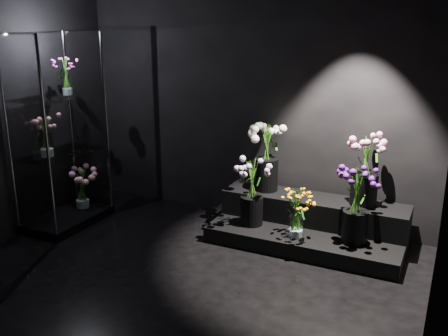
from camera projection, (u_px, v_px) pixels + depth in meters
The scene contains 13 objects.
floor at pixel (152, 298), 4.00m from camera, with size 4.00×4.00×0.00m, color black.
wall_back at pixel (251, 92), 5.33m from camera, with size 4.00×4.00×0.00m, color black.
wall_right at pixel (445, 159), 2.77m from camera, with size 4.00×4.00×0.00m, color black.
display_riser at pixel (309, 224), 5.02m from camera, with size 1.88×0.83×0.42m.
display_case at pixel (60, 132), 5.20m from camera, with size 0.55×0.92×2.03m.
bouquet_orange_bells at pixel (296, 213), 4.70m from camera, with size 0.30×0.30×0.47m.
bouquet_lilac at pixel (252, 188), 4.95m from camera, with size 0.38×0.38×0.68m.
bouquet_purple at pixel (356, 203), 4.54m from camera, with size 0.39×0.39×0.70m.
bouquet_cream_roses at pixel (267, 152), 5.16m from camera, with size 0.45×0.45×0.70m.
bouquet_pink_roses at pixel (366, 167), 4.75m from camera, with size 0.44×0.44×0.68m.
bouquet_case_pink at pixel (45, 135), 5.07m from camera, with size 0.28×0.28×0.43m.
bouquet_case_magenta at pixel (66, 76), 5.15m from camera, with size 0.28×0.28×0.37m.
bouquet_case_base_pink at pixel (82, 188), 5.61m from camera, with size 0.43×0.43×0.44m.
Camera 1 is at (2.05, -2.93, 2.14)m, focal length 40.00 mm.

